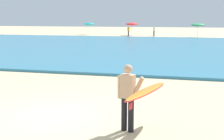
# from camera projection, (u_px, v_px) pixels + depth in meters

# --- Properties ---
(ground_plane) EXTENTS (160.00, 160.00, 0.00)m
(ground_plane) POSITION_uv_depth(u_px,v_px,m) (51.00, 115.00, 8.46)
(ground_plane) COLOR beige
(sea) EXTENTS (120.00, 28.00, 0.14)m
(sea) POSITION_uv_depth(u_px,v_px,m) (141.00, 47.00, 27.58)
(sea) COLOR teal
(sea) RESTS_ON ground
(surfer_with_board) EXTENTS (1.22, 2.57, 1.73)m
(surfer_with_board) POSITION_uv_depth(u_px,v_px,m) (137.00, 93.00, 7.00)
(surfer_with_board) COLOR black
(surfer_with_board) RESTS_ON ground
(beach_umbrella_0) EXTENTS (1.74, 1.74, 2.01)m
(beach_umbrella_0) POSITION_uv_depth(u_px,v_px,m) (89.00, 24.00, 48.62)
(beach_umbrella_0) COLOR beige
(beach_umbrella_0) RESTS_ON ground
(beach_umbrella_1) EXTENTS (2.05, 2.06, 2.10)m
(beach_umbrella_1) POSITION_uv_depth(u_px,v_px,m) (132.00, 24.00, 46.03)
(beach_umbrella_1) COLOR beige
(beach_umbrella_1) RESTS_ON ground
(beach_umbrella_2) EXTENTS (2.01, 2.04, 2.11)m
(beach_umbrella_2) POSITION_uv_depth(u_px,v_px,m) (198.00, 25.00, 42.04)
(beach_umbrella_2) COLOR beige
(beach_umbrella_2) RESTS_ON ground
(beachgoer_near_row_left) EXTENTS (0.32, 0.20, 1.58)m
(beachgoer_near_row_left) POSITION_uv_depth(u_px,v_px,m) (128.00, 31.00, 44.18)
(beachgoer_near_row_left) COLOR #383842
(beachgoer_near_row_left) RESTS_ON ground
(beachgoer_near_row_mid) EXTENTS (0.32, 0.20, 1.58)m
(beachgoer_near_row_mid) POSITION_uv_depth(u_px,v_px,m) (154.00, 31.00, 44.06)
(beachgoer_near_row_mid) COLOR #383842
(beachgoer_near_row_mid) RESTS_ON ground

